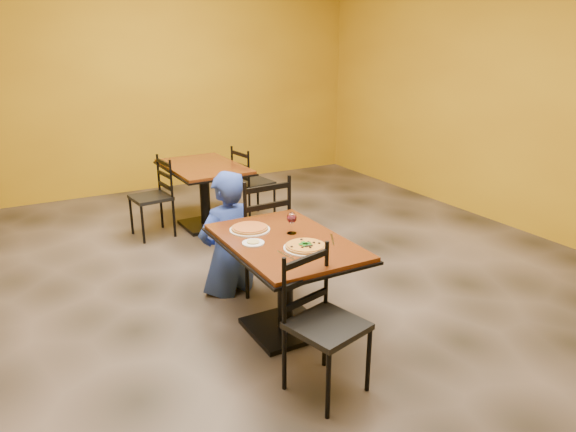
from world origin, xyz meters
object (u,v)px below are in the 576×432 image
table_second (204,181)px  pizza_main (306,246)px  table_main (285,264)px  chair_second_left (151,198)px  pizza_far (250,228)px  chair_main_near (327,327)px  chair_second_right (253,183)px  side_plate (253,243)px  wine_glass (292,222)px  plate_main (305,248)px  chair_main_far (256,230)px  plate_far (250,230)px  diner (227,232)px

table_second → pizza_main: 2.78m
table_main → chair_second_left: size_ratio=1.38×
pizza_main → pizza_far: size_ratio=1.01×
chair_main_near → chair_second_right: (1.07, 3.30, -0.01)m
chair_second_left → side_plate: bearing=-4.1°
chair_second_right → table_main: bearing=151.4°
wine_glass → plate_main: bearing=-101.9°
chair_main_far → pizza_main: 1.10m
pizza_far → chair_second_left: bearing=94.7°
chair_second_right → pizza_far: (-1.09, -2.23, 0.32)m
plate_main → side_plate: bearing=136.5°
chair_main_near → plate_far: bearing=76.7°
chair_main_near → chair_second_left: (-0.20, 3.30, -0.01)m
chair_main_far → wine_glass: chair_main_far is taller
table_second → chair_main_near: bearing=-97.6°
pizza_main → wine_glass: bearing=78.1°
chair_main_far → diner: (-0.27, 0.02, 0.03)m
chair_main_near → pizza_main: size_ratio=3.23×
chair_second_right → pizza_main: (-0.91, -2.76, 0.32)m
chair_main_near → chair_main_far: 1.63m
plate_main → table_main: bearing=100.2°
pizza_far → table_second: bearing=78.5°
table_main → side_plate: (-0.24, 0.04, 0.20)m
chair_main_far → side_plate: bearing=60.4°
diner → pizza_far: diner is taller
table_second → pizza_far: bearing=-101.5°
table_main → plate_far: (-0.14, 0.30, 0.20)m
table_second → chair_second_left: size_ratio=1.38×
chair_main_far → plate_main: size_ratio=3.36×
chair_main_near → diner: (0.02, 1.62, 0.09)m
plate_main → plate_far: same height
table_main → table_second: bearing=83.0°
pizza_main → side_plate: pizza_main is taller
pizza_main → pizza_far: (-0.18, 0.52, 0.00)m
table_main → pizza_far: 0.40m
plate_main → plate_far: size_ratio=1.00×
chair_main_far → pizza_main: size_ratio=3.66×
chair_main_far → pizza_far: 0.67m
chair_main_far → diner: diner is taller
plate_main → pizza_far: bearing=109.2°
table_main → chair_main_near: size_ratio=1.34×
chair_second_left → wine_glass: wine_glass is taller
table_main → pizza_main: bearing=-79.8°
chair_main_near → plate_far: (-0.02, 1.06, 0.30)m
plate_main → pizza_main: bearing=0.0°
table_second → chair_main_far: bearing=-94.9°
pizza_far → wine_glass: bearing=-40.8°
plate_main → diner: bearing=97.7°
chair_second_right → plate_far: bearing=145.9°
chair_main_near → pizza_far: 1.11m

